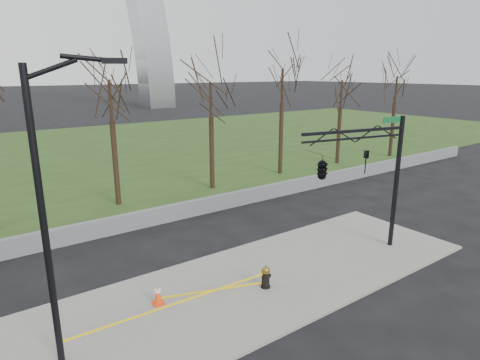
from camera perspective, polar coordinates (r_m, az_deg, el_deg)
ground at (r=16.28m, az=3.88°, el=-13.73°), size 500.00×500.00×0.00m
sidewalk at (r=16.25m, az=3.89°, el=-13.57°), size 18.00×6.00×0.10m
grass_strip at (r=42.66m, az=-22.79°, el=3.28°), size 120.00×40.00×0.06m
guardrail at (r=22.29m, az=-9.36°, el=-4.51°), size 60.00×0.30×0.90m
tree_row at (r=25.66m, az=-10.18°, el=6.99°), size 49.60×4.00×8.70m
fire_hydrant at (r=15.37m, az=3.63°, el=-13.44°), size 0.54×0.38×0.87m
traffic_cone at (r=14.66m, az=-11.43°, el=-15.44°), size 0.42×0.42×0.72m
street_light at (r=11.14m, az=-24.98°, el=-2.69°), size 2.32×0.91×8.21m
traffic_signal_mast at (r=16.85m, az=13.56°, el=2.01°), size 5.01×2.54×6.00m
caution_tape at (r=14.13m, az=-6.82°, el=-16.08°), size 7.05×1.30×0.44m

